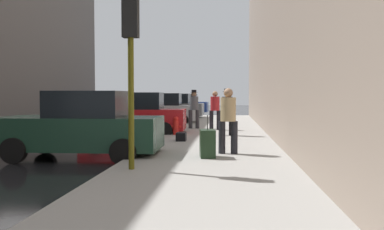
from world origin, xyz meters
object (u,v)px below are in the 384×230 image
(parked_gray_coupe, at_px, (174,107))
(parked_blue_sedan, at_px, (184,105))
(pedestrian_in_red_jacket, at_px, (215,108))
(parked_dark_green_sedan, at_px, (82,127))
(parked_silver_sedan, at_px, (161,110))
(traffic_light, at_px, (131,42))
(pedestrian_in_tan_coat, at_px, (228,117))
(fire_hydrant, at_px, (176,126))
(parked_red_hatchback, at_px, (135,115))
(rolling_suitcase, at_px, (207,143))
(pedestrian_with_fedora, at_px, (227,109))
(duffel_bag, at_px, (181,137))
(pedestrian_with_beanie, at_px, (194,107))

(parked_gray_coupe, xyz_separation_m, parked_blue_sedan, (0.00, 6.37, 0.00))
(pedestrian_in_red_jacket, bearing_deg, parked_dark_green_sedan, -112.12)
(parked_silver_sedan, relative_size, traffic_light, 1.18)
(parked_blue_sedan, height_order, pedestrian_in_tan_coat, pedestrian_in_tan_coat)
(parked_gray_coupe, distance_m, traffic_light, 21.22)
(parked_dark_green_sedan, bearing_deg, fire_hydrant, 71.82)
(parked_dark_green_sedan, bearing_deg, parked_silver_sedan, 90.00)
(parked_dark_green_sedan, relative_size, fire_hydrant, 5.98)
(parked_red_hatchback, bearing_deg, traffic_light, -77.92)
(parked_silver_sedan, xyz_separation_m, rolling_suitcase, (3.33, -13.59, -0.36))
(rolling_suitcase, bearing_deg, pedestrian_with_fedora, 85.57)
(parked_red_hatchback, distance_m, pedestrian_with_fedora, 3.93)
(parked_gray_coupe, xyz_separation_m, fire_hydrant, (1.80, -13.26, -0.35))
(parked_red_hatchback, xyz_separation_m, duffel_bag, (2.26, -3.13, -0.56))
(parked_gray_coupe, bearing_deg, pedestrian_in_red_jacket, -73.30)
(duffel_bag, bearing_deg, parked_gray_coupe, 98.29)
(parked_red_hatchback, xyz_separation_m, pedestrian_with_fedora, (3.78, -1.03, 0.29))
(parked_blue_sedan, xyz_separation_m, duffel_bag, (2.26, -21.89, -0.56))
(parked_blue_sedan, relative_size, rolling_suitcase, 4.09)
(pedestrian_with_fedora, bearing_deg, rolling_suitcase, -94.43)
(parked_silver_sedan, bearing_deg, duffel_bag, -77.09)
(pedestrian_in_tan_coat, distance_m, pedestrian_with_fedora, 5.11)
(parked_silver_sedan, bearing_deg, pedestrian_in_tan_coat, -73.42)
(parked_blue_sedan, height_order, traffic_light, traffic_light)
(parked_gray_coupe, relative_size, pedestrian_in_tan_coat, 2.49)
(rolling_suitcase, distance_m, duffel_bag, 3.87)
(parked_silver_sedan, xyz_separation_m, fire_hydrant, (1.80, -7.62, -0.35))
(parked_dark_green_sedan, distance_m, parked_silver_sedan, 13.11)
(parked_dark_green_sedan, relative_size, parked_red_hatchback, 0.99)
(traffic_light, xyz_separation_m, pedestrian_with_beanie, (0.39, 10.98, -1.62))
(traffic_light, height_order, pedestrian_with_beanie, traffic_light)
(parked_blue_sedan, relative_size, duffel_bag, 9.67)
(fire_hydrant, bearing_deg, parked_red_hatchback, 154.14)
(traffic_light, bearing_deg, parked_red_hatchback, 102.08)
(parked_dark_green_sedan, relative_size, duffel_bag, 9.57)
(fire_hydrant, bearing_deg, traffic_light, -89.63)
(traffic_light, distance_m, rolling_suitcase, 3.26)
(parked_red_hatchback, height_order, fire_hydrant, parked_red_hatchback)
(duffel_bag, bearing_deg, pedestrian_with_beanie, 90.20)
(parked_silver_sedan, relative_size, rolling_suitcase, 4.07)
(parked_silver_sedan, distance_m, parked_gray_coupe, 5.65)
(parked_red_hatchback, xyz_separation_m, pedestrian_in_tan_coat, (3.83, -6.14, 0.26))
(parked_silver_sedan, distance_m, fire_hydrant, 7.84)
(fire_hydrant, xyz_separation_m, pedestrian_in_tan_coat, (2.03, -5.26, 0.61))
(fire_hydrant, bearing_deg, parked_dark_green_sedan, -108.18)
(pedestrian_in_tan_coat, bearing_deg, pedestrian_in_red_jacket, 94.41)
(parked_silver_sedan, bearing_deg, pedestrian_with_beanie, -63.16)
(parked_gray_coupe, relative_size, rolling_suitcase, 4.10)
(parked_blue_sedan, relative_size, pedestrian_with_beanie, 2.39)
(parked_dark_green_sedan, xyz_separation_m, pedestrian_with_beanie, (2.24, 8.68, 0.29))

